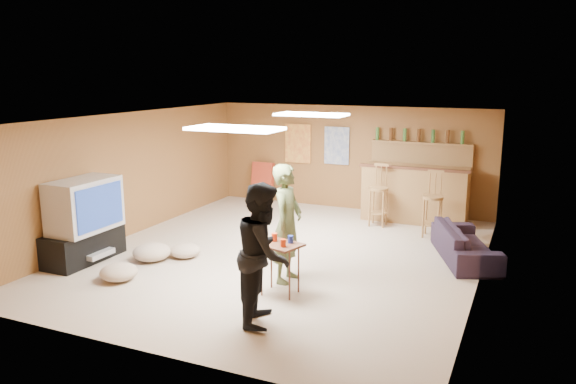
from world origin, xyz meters
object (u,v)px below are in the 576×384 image
at_px(bar_counter, 415,194).
at_px(tray_table, 280,269).
at_px(tv_body, 84,205).
at_px(person_black, 264,253).
at_px(sofa, 465,243).
at_px(person_olive, 287,223).

relative_size(bar_counter, tray_table, 2.88).
height_order(tv_body, person_black, person_black).
height_order(tv_body, sofa, tv_body).
bearing_deg(bar_counter, person_olive, -104.06).
distance_m(bar_counter, sofa, 2.34).
relative_size(sofa, tray_table, 2.59).
distance_m(person_olive, person_black, 1.34).
distance_m(bar_counter, tray_table, 4.52).
xyz_separation_m(sofa, tray_table, (-2.07, -2.44, 0.08)).
height_order(person_olive, tray_table, person_olive).
bearing_deg(person_olive, tray_table, -168.53).
bearing_deg(bar_counter, tv_body, -133.00).
xyz_separation_m(tv_body, sofa, (5.35, 2.46, -0.64)).
relative_size(person_black, tray_table, 2.40).
relative_size(tv_body, person_olive, 0.66).
bearing_deg(person_black, tray_table, -5.82).
xyz_separation_m(person_olive, sofa, (2.19, 1.96, -0.57)).
distance_m(tv_body, sofa, 5.92).
height_order(person_black, tray_table, person_black).
xyz_separation_m(bar_counter, tray_table, (-0.87, -4.43, -0.20)).
bearing_deg(tv_body, tray_table, 0.28).
distance_m(tv_body, tray_table, 3.33).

